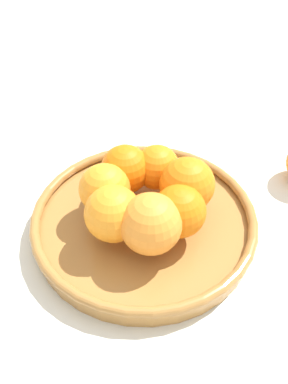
{
  "coord_description": "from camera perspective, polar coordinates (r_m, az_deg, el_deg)",
  "views": [
    {
      "loc": [
        0.36,
        0.05,
        0.41
      ],
      "look_at": [
        0.0,
        0.0,
        0.07
      ],
      "focal_mm": 35.0,
      "sensor_mm": 36.0,
      "label": 1
    }
  ],
  "objects": [
    {
      "name": "fruit_bowl",
      "position": [
        0.53,
        0.0,
        -4.16
      ],
      "size": [
        0.31,
        0.31,
        0.03
      ],
      "color": "#A57238",
      "rests_on": "ground_plane"
    },
    {
      "name": "orange_pile",
      "position": [
        0.49,
        0.29,
        -0.37
      ],
      "size": [
        0.19,
        0.18,
        0.08
      ],
      "color": "orange",
      "rests_on": "fruit_bowl"
    },
    {
      "name": "ground_plane",
      "position": [
        0.54,
        0.0,
        -5.42
      ],
      "size": [
        4.0,
        4.0,
        0.0
      ],
      "primitive_type": "plane",
      "color": "silver"
    }
  ]
}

